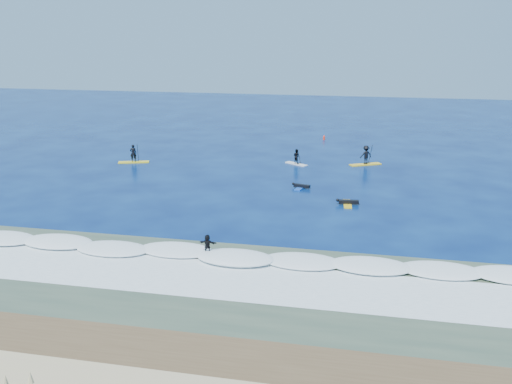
% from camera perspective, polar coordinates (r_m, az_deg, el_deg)
% --- Properties ---
extents(ground, '(160.00, 160.00, 0.00)m').
position_cam_1_polar(ground, '(44.35, -0.14, -1.74)').
color(ground, '#031141').
rests_on(ground, ground).
extents(wet_sand_strip, '(90.00, 5.00, 0.08)m').
position_cam_1_polar(wet_sand_strip, '(25.54, -10.65, -16.24)').
color(wet_sand_strip, brown).
rests_on(wet_sand_strip, ground).
extents(shallow_water, '(90.00, 13.00, 0.01)m').
position_cam_1_polar(shallow_water, '(31.71, -5.48, -9.28)').
color(shallow_water, '#334536').
rests_on(shallow_water, ground).
extents(breaking_wave, '(40.00, 6.00, 0.30)m').
position_cam_1_polar(breaking_wave, '(35.22, -3.55, -6.59)').
color(breaking_wave, white).
rests_on(breaking_wave, ground).
extents(whitewater, '(34.00, 5.00, 0.02)m').
position_cam_1_polar(whitewater, '(32.58, -4.95, -8.57)').
color(whitewater, silver).
rests_on(whitewater, ground).
extents(sup_paddler_left, '(3.26, 1.74, 2.23)m').
position_cam_1_polar(sup_paddler_left, '(61.17, -12.16, 3.54)').
color(sup_paddler_left, yellow).
rests_on(sup_paddler_left, ground).
extents(sup_paddler_center, '(2.54, 2.03, 1.85)m').
position_cam_1_polar(sup_paddler_center, '(59.11, 4.07, 3.42)').
color(sup_paddler_center, silver).
rests_on(sup_paddler_center, ground).
extents(sup_paddler_right, '(3.32, 2.36, 2.34)m').
position_cam_1_polar(sup_paddler_right, '(59.79, 10.92, 3.54)').
color(sup_paddler_right, yellow).
rests_on(sup_paddler_right, ground).
extents(prone_paddler_near, '(1.83, 2.35, 0.48)m').
position_cam_1_polar(prone_paddler_near, '(46.09, 9.14, -1.05)').
color(prone_paddler_near, yellow).
rests_on(prone_paddler_near, ground).
extents(prone_paddler_far, '(1.66, 2.16, 0.44)m').
position_cam_1_polar(prone_paddler_far, '(50.37, 4.52, 0.56)').
color(prone_paddler_far, blue).
rests_on(prone_paddler_far, ground).
extents(wave_surfer, '(1.80, 0.54, 1.29)m').
position_cam_1_polar(wave_surfer, '(35.17, -4.87, -5.35)').
color(wave_surfer, white).
rests_on(wave_surfer, breaking_wave).
extents(marker_buoy, '(0.27, 0.27, 0.66)m').
position_cam_1_polar(marker_buoy, '(72.85, 6.82, 5.42)').
color(marker_buoy, '#FF3216').
rests_on(marker_buoy, ground).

